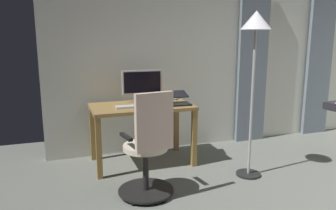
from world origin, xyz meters
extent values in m
cube|color=silver|center=(0.00, -2.76, 1.41)|extent=(5.33, 0.10, 2.83)
cube|color=slate|center=(-1.57, -2.65, 1.19)|extent=(0.46, 0.06, 2.37)
cube|color=slate|center=(-0.32, -2.65, 1.19)|extent=(0.48, 0.06, 2.37)
cube|color=olive|center=(1.50, -2.26, 0.73)|extent=(1.23, 0.70, 0.04)
cube|color=olive|center=(0.93, -1.95, 0.35)|extent=(0.06, 0.06, 0.71)
cube|color=olive|center=(2.08, -1.95, 0.35)|extent=(0.06, 0.06, 0.71)
cube|color=olive|center=(0.93, -2.57, 0.35)|extent=(0.06, 0.06, 0.71)
cube|color=olive|center=(2.08, -2.57, 0.35)|extent=(0.06, 0.06, 0.71)
cylinder|color=black|center=(1.68, -1.42, 0.04)|extent=(0.56, 0.56, 0.02)
sphere|color=black|center=(1.43, -1.47, 0.03)|extent=(0.05, 0.05, 0.05)
sphere|color=black|center=(1.65, -1.68, 0.03)|extent=(0.05, 0.05, 0.05)
sphere|color=black|center=(1.92, -1.53, 0.03)|extent=(0.05, 0.05, 0.05)
sphere|color=black|center=(1.86, -1.23, 0.03)|extent=(0.05, 0.05, 0.05)
sphere|color=black|center=(1.56, -1.19, 0.03)|extent=(0.05, 0.05, 0.05)
cylinder|color=black|center=(1.68, -1.42, 0.26)|extent=(0.06, 0.06, 0.43)
cylinder|color=beige|center=(1.68, -1.42, 0.50)|extent=(0.51, 0.51, 0.05)
cube|color=beige|center=(1.65, -1.22, 0.80)|extent=(0.38, 0.12, 0.55)
cube|color=black|center=(1.88, -1.38, 0.63)|extent=(0.08, 0.24, 0.03)
cube|color=black|center=(1.49, -1.46, 0.63)|extent=(0.08, 0.24, 0.03)
cylinder|color=silver|center=(1.43, -2.49, 0.75)|extent=(0.18, 0.18, 0.01)
cylinder|color=silver|center=(1.43, -2.49, 0.80)|extent=(0.04, 0.04, 0.09)
cube|color=silver|center=(1.43, -2.50, 1.00)|extent=(0.53, 0.03, 0.31)
cube|color=black|center=(1.43, -2.48, 1.00)|extent=(0.48, 0.01, 0.27)
cube|color=#B7BCC1|center=(1.65, -2.16, 0.76)|extent=(0.37, 0.12, 0.02)
cube|color=black|center=(1.09, -2.12, 0.76)|extent=(0.33, 0.21, 0.02)
cube|color=black|center=(1.08, -2.23, 0.87)|extent=(0.32, 0.21, 0.07)
ellipsoid|color=#B7BCC1|center=(0.98, -2.49, 0.77)|extent=(0.06, 0.10, 0.04)
cylinder|color=black|center=(0.44, -1.49, 0.01)|extent=(0.28, 0.28, 0.02)
cylinder|color=#A5A5A8|center=(0.44, -1.49, 0.82)|extent=(0.03, 0.03, 1.64)
cone|color=silver|center=(0.44, -1.49, 1.74)|extent=(0.33, 0.33, 0.20)
camera|label=1|loc=(2.47, 1.53, 1.53)|focal=34.64mm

